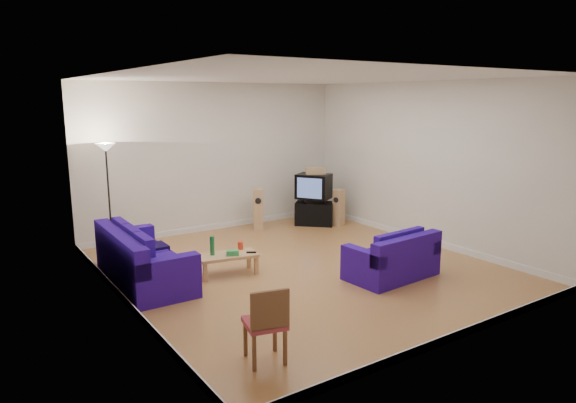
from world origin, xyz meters
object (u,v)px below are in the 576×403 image
tv_stand (314,214)px  television (314,186)px  sofa_three_seat (141,263)px  coffee_table (228,257)px  sofa_loveseat (394,261)px

tv_stand → television: television is taller
sofa_three_seat → coffee_table: bearing=73.5°
television → tv_stand: bearing=46.5°
tv_stand → television: (-0.03, 0.01, 0.64)m
coffee_table → television: size_ratio=1.14×
sofa_loveseat → coffee_table: size_ratio=1.49×
sofa_three_seat → coffee_table: 1.38m
tv_stand → coffee_table: bearing=-105.2°
coffee_table → sofa_loveseat: bearing=-37.3°
coffee_table → tv_stand: (3.23, 1.94, -0.04)m
sofa_loveseat → coffee_table: sofa_loveseat is taller
coffee_table → sofa_three_seat: bearing=163.2°
sofa_loveseat → tv_stand: (1.08, 3.59, -0.02)m
coffee_table → tv_stand: bearing=31.0°
sofa_loveseat → coffee_table: bearing=138.9°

